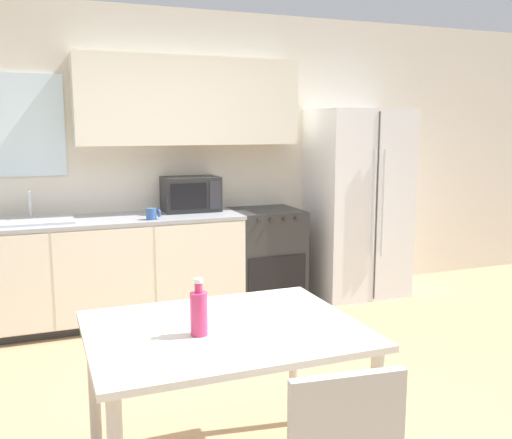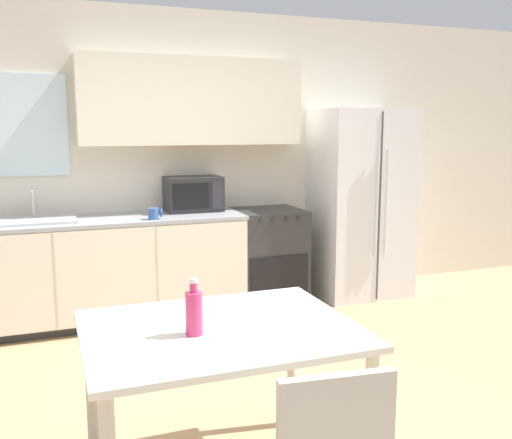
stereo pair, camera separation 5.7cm
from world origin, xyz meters
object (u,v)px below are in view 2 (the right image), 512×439
Objects in this scene: microwave at (193,194)px; refrigerator at (361,203)px; coffee_mug at (154,214)px; dining_table at (220,348)px; drink_bottle at (194,312)px; oven_range at (267,256)px.

refrigerator is at bearing -5.04° from microwave.
refrigerator reaches higher than coffee_mug.
refrigerator is 3.66× the size of microwave.
dining_table is at bearing -93.39° from coffee_mug.
coffee_mug is (-2.07, -0.21, 0.03)m from refrigerator.
microwave reaches higher than drink_bottle.
oven_range is at bearing 12.72° from coffee_mug.
coffee_mug is at bearing -167.28° from oven_range.
dining_table is at bearing -101.80° from microwave.
coffee_mug reaches higher than oven_range.
drink_bottle reaches higher than dining_table.
dining_table is 0.24m from drink_bottle.
microwave reaches higher than coffee_mug.
microwave is 0.42× the size of dining_table.
refrigerator is 1.66m from microwave.
microwave reaches higher than oven_range.
refrigerator is 7.36× the size of drink_bottle.
drink_bottle reaches higher than coffee_mug.
oven_range is at bearing -8.51° from microwave.
coffee_mug is (-1.10, -0.25, 0.50)m from oven_range.
oven_range is 0.75× the size of dining_table.
coffee_mug is at bearing -140.19° from microwave.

